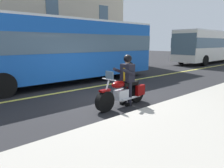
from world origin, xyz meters
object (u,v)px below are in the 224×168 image
at_px(bus_far, 63,48).
at_px(motorcycle_main, 123,93).
at_px(bus_near, 210,45).
at_px(rider_main, 127,75).

bearing_deg(bus_far, motorcycle_main, 85.79).
bearing_deg(bus_far, bus_near, -179.75).
distance_m(motorcycle_main, rider_main, 0.61).
relative_size(rider_main, bus_far, 0.16).
bearing_deg(motorcycle_main, bus_near, -164.08).
bearing_deg(rider_main, motorcycle_main, 4.92).
distance_m(motorcycle_main, bus_far, 5.18).
xyz_separation_m(motorcycle_main, bus_far, (-0.37, -4.97, 1.42)).
bearing_deg(rider_main, bus_near, -163.97).
bearing_deg(rider_main, bus_far, -92.05).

